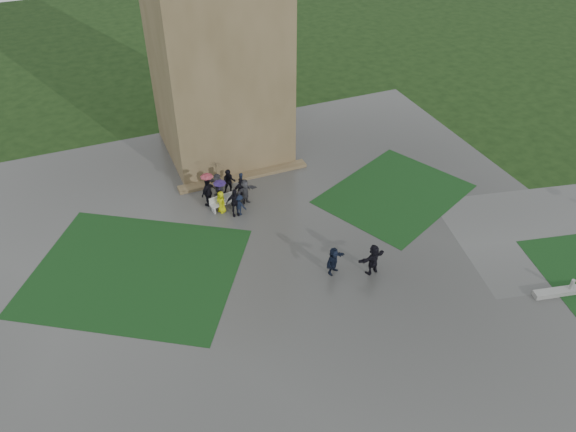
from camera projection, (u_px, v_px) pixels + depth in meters
name	position (u px, v px, depth m)	size (l,w,h in m)	color
ground	(307.00, 277.00, 30.38)	(120.00, 120.00, 0.00)	black
plaza	(293.00, 255.00, 31.85)	(34.00, 34.00, 0.02)	#3B3B38
lawn_inset_left	(136.00, 271.00, 30.74)	(11.00, 9.00, 0.01)	black
lawn_inset_right	(395.00, 194.00, 36.62)	(9.00, 7.00, 0.01)	black
tower	(215.00, 26.00, 35.99)	(8.00, 8.00, 18.00)	brown
tower_plinth	(244.00, 176.00, 38.11)	(9.00, 0.80, 0.22)	brown
bench	(222.00, 202.00, 35.06)	(1.67, 0.75, 0.93)	#B5B4B0
visitor_cluster	(227.00, 190.00, 35.15)	(3.70, 3.74, 2.50)	black
pedestrian_mid	(333.00, 261.00, 30.16)	(1.56, 0.56, 1.68)	black
pedestrian_near	(373.00, 259.00, 30.12)	(1.72, 0.62, 1.86)	black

